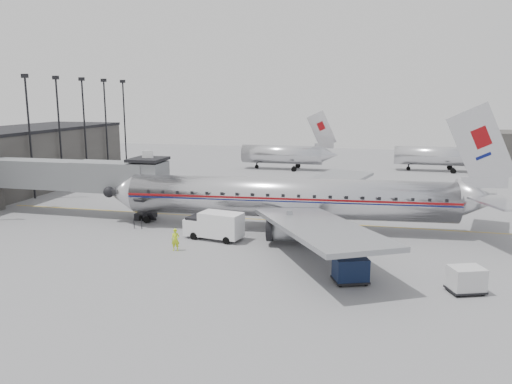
{
  "coord_description": "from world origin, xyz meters",
  "views": [
    {
      "loc": [
        13.81,
        -43.1,
        12.66
      ],
      "look_at": [
        2.38,
        4.44,
        3.2
      ],
      "focal_mm": 35.0,
      "sensor_mm": 36.0,
      "label": 1
    }
  ],
  "objects_px": {
    "baggage_cart_navy": "(351,269)",
    "baggage_cart_white": "(466,279)",
    "ramp_worker": "(175,240)",
    "service_van": "(214,225)"
  },
  "relations": [
    {
      "from": "baggage_cart_navy",
      "to": "baggage_cart_white",
      "type": "relative_size",
      "value": 1.05
    },
    {
      "from": "service_van",
      "to": "baggage_cart_navy",
      "type": "distance_m",
      "value": 14.79
    },
    {
      "from": "service_van",
      "to": "baggage_cart_white",
      "type": "bearing_deg",
      "value": -10.92
    },
    {
      "from": "baggage_cart_navy",
      "to": "ramp_worker",
      "type": "xyz_separation_m",
      "value": [
        -14.49,
        4.0,
        -0.03
      ]
    },
    {
      "from": "ramp_worker",
      "to": "service_van",
      "type": "bearing_deg",
      "value": 53.89
    },
    {
      "from": "service_van",
      "to": "baggage_cart_white",
      "type": "distance_m",
      "value": 21.4
    },
    {
      "from": "baggage_cart_navy",
      "to": "service_van",
      "type": "bearing_deg",
      "value": 126.53
    },
    {
      "from": "baggage_cart_navy",
      "to": "baggage_cart_white",
      "type": "xyz_separation_m",
      "value": [
        7.42,
        0.0,
        -0.05
      ]
    },
    {
      "from": "baggage_cart_white",
      "to": "ramp_worker",
      "type": "xyz_separation_m",
      "value": [
        -21.91,
        4.0,
        0.02
      ]
    },
    {
      "from": "ramp_worker",
      "to": "baggage_cart_white",
      "type": "bearing_deg",
      "value": -19.2
    },
    {
      "from": "service_van",
      "to": "baggage_cart_navy",
      "type": "xyz_separation_m",
      "value": [
        12.42,
        -8.01,
        -0.33
      ]
    },
    {
      "from": "service_van",
      "to": "baggage_cart_white",
      "type": "xyz_separation_m",
      "value": [
        19.84,
        -8.01,
        -0.38
      ]
    },
    {
      "from": "service_van",
      "to": "baggage_cart_white",
      "type": "relative_size",
      "value": 2.09
    },
    {
      "from": "baggage_cart_white",
      "to": "ramp_worker",
      "type": "bearing_deg",
      "value": 148.74
    },
    {
      "from": "service_van",
      "to": "baggage_cart_navy",
      "type": "height_order",
      "value": "service_van"
    }
  ]
}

